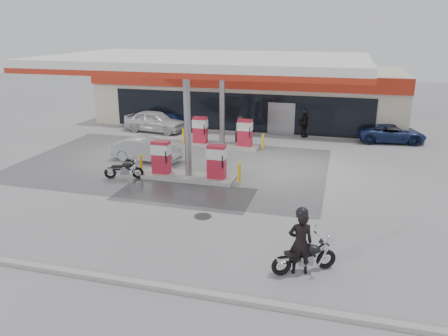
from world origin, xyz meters
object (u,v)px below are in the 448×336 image
object	(u,v)px
hatchback_silver	(147,150)
parked_motorcycle	(124,170)
sedan_white	(155,121)
parked_car_left	(177,121)
pump_island_far	(222,136)
biker_walking	(304,124)
main_motorcycle	(305,257)
biker_main	(300,243)
attendant	(240,130)
parked_car_right	(391,133)
pump_island_near	(189,165)

from	to	relation	value
hatchback_silver	parked_motorcycle	bearing A→B (deg)	-169.87
hatchback_silver	sedan_white	bearing A→B (deg)	26.13
parked_car_left	pump_island_far	bearing A→B (deg)	-108.67
sedan_white	biker_walking	bearing A→B (deg)	-77.27
parked_motorcycle	hatchback_silver	xyz separation A→B (m)	(-0.22, 2.98, 0.19)
main_motorcycle	parked_motorcycle	size ratio (longest dim) A/B	1.00
biker_main	sedan_white	xyz separation A→B (m)	(-11.63, 15.77, -0.26)
hatchback_silver	biker_walking	distance (m)	10.88
pump_island_far	main_motorcycle	distance (m)	14.37
attendant	biker_walking	bearing A→B (deg)	-41.63
attendant	hatchback_silver	world-z (taller)	attendant
biker_main	parked_car_right	world-z (taller)	biker_main
main_motorcycle	biker_walking	world-z (taller)	biker_walking
biker_main	parked_car_right	bearing A→B (deg)	-119.22
pump_island_near	biker_walking	xyz separation A→B (m)	(4.56, 9.80, 0.18)
pump_island_far	attendant	bearing A→B (deg)	48.66
parked_motorcycle	parked_car_right	xyz separation A→B (m)	(13.01, 10.78, 0.15)
parked_car_left	biker_walking	world-z (taller)	biker_walking
attendant	parked_car_left	xyz separation A→B (m)	(-5.38, 3.00, -0.33)
biker_main	parked_car_right	size ratio (longest dim) A/B	0.48
main_motorcycle	parked_car_right	distance (m)	17.39
pump_island_far	parked_car_right	distance (m)	10.77
parked_car_left	parked_car_right	bearing A→B (deg)	-67.04
pump_island_far	hatchback_silver	bearing A→B (deg)	-130.29
biker_main	parked_car_right	xyz separation A→B (m)	(3.97, 17.07, -0.41)
biker_main	attendant	bearing A→B (deg)	-86.02
biker_walking	pump_island_far	bearing A→B (deg)	176.90
sedan_white	biker_walking	size ratio (longest dim) A/B	2.45
parked_car_left	sedan_white	bearing A→B (deg)	162.60
sedan_white	hatchback_silver	distance (m)	6.92
parked_car_left	biker_walking	bearing A→B (deg)	-68.30
main_motorcycle	biker_walking	distance (m)	16.85
hatchback_silver	parked_car_left	size ratio (longest dim) A/B	1.01
parked_motorcycle	attendant	xyz separation A→B (m)	(3.89, 7.78, 0.44)
hatchback_silver	parked_car_left	bearing A→B (deg)	15.30
pump_island_far	sedan_white	distance (m)	6.22
pump_island_far	main_motorcycle	size ratio (longest dim) A/B	2.75
biker_main	biker_walking	world-z (taller)	biker_main
parked_motorcycle	parked_car_right	distance (m)	16.90
pump_island_near	main_motorcycle	size ratio (longest dim) A/B	2.75
biker_main	parked_car_right	distance (m)	17.53
pump_island_far	biker_walking	xyz separation A→B (m)	(4.56, 3.80, 0.18)
pump_island_near	parked_motorcycle	xyz separation A→B (m)	(-3.01, -0.78, -0.28)
main_motorcycle	parked_car_right	bearing A→B (deg)	47.25
biker_main	parked_car_left	world-z (taller)	biker_main
biker_walking	pump_island_near	bearing A→B (deg)	-157.86
sedan_white	parked_car_right	bearing A→B (deg)	-78.69
parked_car_right	pump_island_far	bearing A→B (deg)	103.68
attendant	biker_walking	size ratio (longest dim) A/B	0.98
pump_island_far	parked_car_left	xyz separation A→B (m)	(-4.50, 4.00, -0.16)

